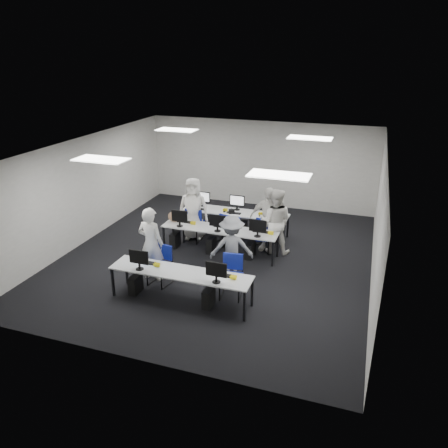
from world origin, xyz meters
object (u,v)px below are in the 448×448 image
(chair_6, at_px, (234,234))
(photographer, at_px, (232,248))
(desk_front, at_px, (180,274))
(chair_2, at_px, (193,232))
(chair_1, at_px, (231,284))
(student_2, at_px, (193,209))
(chair_3, at_px, (222,235))
(chair_7, at_px, (265,236))
(student_0, at_px, (151,244))
(student_3, at_px, (268,219))
(student_1, at_px, (275,221))
(chair_4, at_px, (262,243))
(chair_0, at_px, (160,272))
(chair_5, at_px, (195,227))
(desk_mid, at_px, (220,230))

(chair_6, distance_m, photographer, 2.19)
(desk_front, xyz_separation_m, chair_2, (-1.03, 3.16, -0.40))
(chair_2, distance_m, chair_6, 1.21)
(chair_1, height_order, student_2, student_2)
(chair_3, relative_size, chair_7, 0.97)
(student_0, xyz_separation_m, student_2, (0.01, 2.61, 0.00))
(student_0, bearing_deg, chair_2, -86.04)
(chair_7, distance_m, student_0, 3.57)
(chair_3, distance_m, student_3, 1.48)
(chair_1, relative_size, chair_2, 1.09)
(desk_front, distance_m, chair_3, 3.24)
(student_1, bearing_deg, student_0, 41.87)
(chair_1, height_order, chair_4, chair_1)
(chair_2, xyz_separation_m, student_2, (-0.05, 0.19, 0.64))
(chair_3, bearing_deg, chair_6, 49.42)
(chair_0, bearing_deg, chair_2, 105.59)
(chair_4, relative_size, student_0, 0.44)
(desk_front, height_order, chair_5, chair_5)
(chair_6, xyz_separation_m, student_0, (-1.24, -2.67, 0.65))
(chair_0, height_order, chair_1, chair_1)
(chair_2, xyz_separation_m, chair_3, (0.87, 0.05, -0.02))
(chair_3, height_order, student_1, student_1)
(chair_4, distance_m, chair_5, 2.24)
(chair_2, height_order, chair_4, chair_2)
(chair_6, xyz_separation_m, student_3, (1.02, -0.15, 0.64))
(student_0, bearing_deg, chair_7, -122.32)
(chair_4, xyz_separation_m, chair_7, (-0.01, 0.45, 0.02))
(chair_4, bearing_deg, student_3, 47.80)
(desk_front, height_order, chair_0, chair_0)
(chair_0, distance_m, chair_6, 3.00)
(desk_front, bearing_deg, desk_mid, 90.00)
(student_1, xyz_separation_m, photographer, (-0.66, -1.81, -0.10))
(chair_2, bearing_deg, chair_0, -85.85)
(chair_4, height_order, student_0, student_0)
(chair_0, distance_m, student_0, 0.71)
(chair_7, xyz_separation_m, photographer, (-0.32, -2.14, 0.54))
(chair_0, bearing_deg, student_0, 159.68)
(chair_3, bearing_deg, chair_0, -86.39)
(chair_3, bearing_deg, chair_7, 31.08)
(chair_0, distance_m, chair_2, 2.61)
(chair_2, bearing_deg, student_0, -92.40)
(chair_0, distance_m, chair_1, 1.78)
(student_1, bearing_deg, student_2, -6.61)
(photographer, bearing_deg, student_1, -129.64)
(desk_front, bearing_deg, chair_1, 29.05)
(desk_front, bearing_deg, student_2, 107.79)
(chair_5, bearing_deg, student_2, -56.81)
(chair_3, height_order, chair_4, chair_3)
(student_0, relative_size, student_3, 1.01)
(chair_7, xyz_separation_m, student_1, (0.34, -0.33, 0.64))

